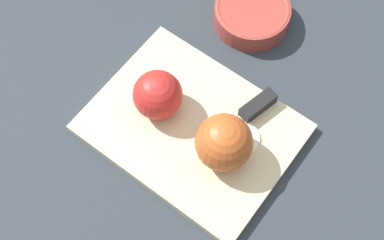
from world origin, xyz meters
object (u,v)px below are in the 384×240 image
object	(u,v)px
apple_half_right	(223,144)
bowl	(252,14)
apple_half_left	(158,95)
knife	(253,109)

from	to	relation	value
apple_half_right	bowl	xyz separation A→B (m)	(-0.14, 0.22, -0.04)
apple_half_right	bowl	size ratio (longest dim) A/B	0.66
apple_half_left	apple_half_right	bearing A→B (deg)	-98.14
knife	bowl	world-z (taller)	bowl
knife	apple_half_left	bearing A→B (deg)	-43.05
apple_half_left	apple_half_right	world-z (taller)	apple_half_right
apple_half_right	bowl	distance (m)	0.26
knife	apple_half_right	bearing A→B (deg)	15.90
apple_half_left	bowl	xyz separation A→B (m)	(-0.02, 0.23, -0.03)
apple_half_right	bowl	world-z (taller)	apple_half_right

